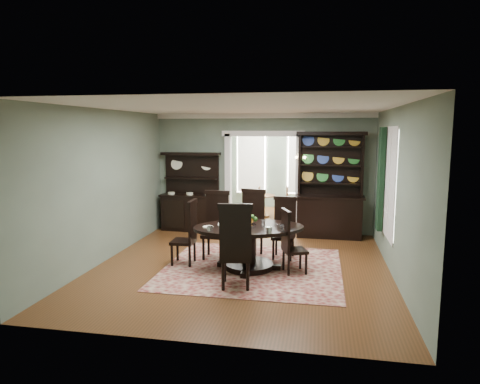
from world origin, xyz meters
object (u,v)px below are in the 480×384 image
(sideboard, at_px, (191,203))
(welsh_dresser, at_px, (330,199))
(parlor_table, at_px, (263,203))
(dining_table, at_px, (249,239))

(sideboard, height_order, welsh_dresser, welsh_dresser)
(parlor_table, bearing_deg, dining_table, -85.51)
(sideboard, bearing_deg, dining_table, -51.96)
(dining_table, xyz_separation_m, parlor_table, (-0.38, 4.86, -0.14))
(dining_table, height_order, sideboard, sideboard)
(welsh_dresser, bearing_deg, sideboard, -179.49)
(dining_table, relative_size, welsh_dresser, 0.92)
(dining_table, relative_size, sideboard, 1.17)
(welsh_dresser, bearing_deg, dining_table, -117.47)
(welsh_dresser, xyz_separation_m, parlor_table, (-1.91, 2.07, -0.49))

